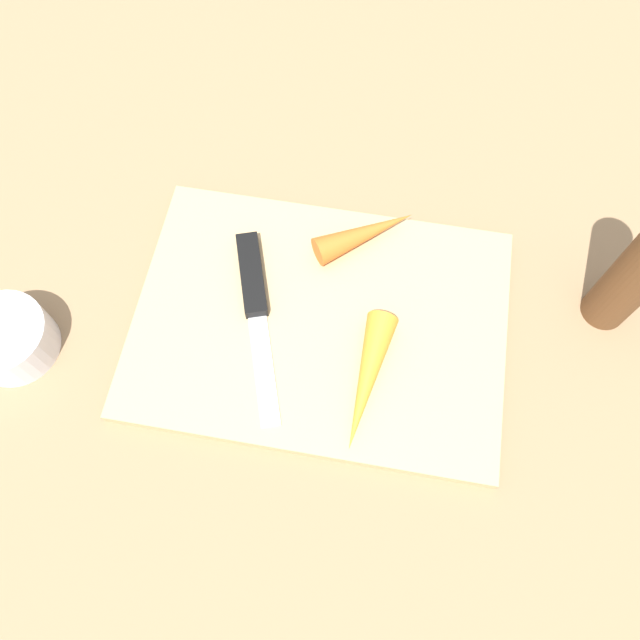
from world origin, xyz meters
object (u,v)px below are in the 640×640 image
at_px(cutting_board, 320,323).
at_px(small_bowl, 9,339).
at_px(carrot_long, 367,381).
at_px(carrot_short, 365,233).
at_px(knife, 253,287).

bearing_deg(cutting_board, small_bowl, 14.48).
bearing_deg(carrot_long, carrot_short, -165.82).
bearing_deg(knife, carrot_short, 107.66).
relative_size(carrot_long, carrot_short, 1.22).
xyz_separation_m(carrot_long, small_bowl, (0.34, 0.01, -0.01)).
relative_size(knife, carrot_long, 1.50).
height_order(cutting_board, small_bowl, small_bowl).
height_order(cutting_board, knife, knife).
distance_m(cutting_board, knife, 0.07).
height_order(knife, carrot_long, carrot_long).
bearing_deg(small_bowl, knife, -156.01).
height_order(cutting_board, carrot_short, carrot_short).
xyz_separation_m(knife, small_bowl, (0.21, 0.10, 0.00)).
distance_m(carrot_long, carrot_short, 0.16).
height_order(carrot_long, carrot_short, same).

